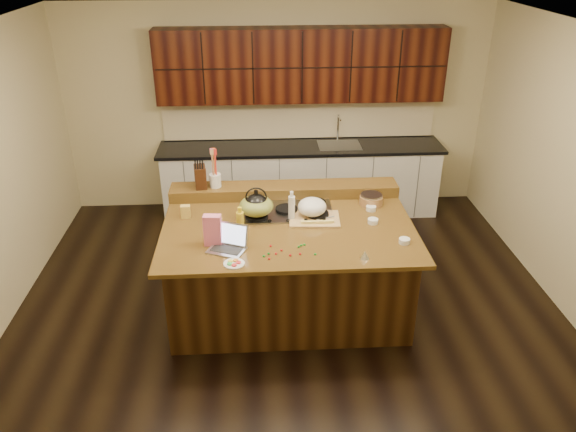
{
  "coord_description": "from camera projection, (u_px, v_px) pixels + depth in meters",
  "views": [
    {
      "loc": [
        -0.29,
        -4.72,
        3.42
      ],
      "look_at": [
        0.0,
        0.05,
        1.0
      ],
      "focal_mm": 35.0,
      "sensor_mm": 36.0,
      "label": 1
    }
  ],
  "objects": [
    {
      "name": "oil_bottle",
      "position": [
        240.0,
        226.0,
        5.07
      ],
      "size": [
        0.08,
        0.08,
        0.27
      ],
      "primitive_type": "cylinder",
      "rotation": [
        0.0,
        0.0,
        0.1
      ],
      "color": "gold",
      "rests_on": "island"
    },
    {
      "name": "gumdrop_2",
      "position": [
        281.0,
        250.0,
        4.92
      ],
      "size": [
        0.02,
        0.02,
        0.02
      ],
      "primitive_type": "ellipsoid",
      "color": "red",
      "rests_on": "island"
    },
    {
      "name": "ramekin_a",
      "position": [
        404.0,
        241.0,
        5.05
      ],
      "size": [
        0.1,
        0.1,
        0.04
      ],
      "primitive_type": "cylinder",
      "rotation": [
        0.0,
        0.0,
        0.03
      ],
      "color": "white",
      "rests_on": "island"
    },
    {
      "name": "room",
      "position": [
        288.0,
        185.0,
        5.16
      ],
      "size": [
        5.52,
        5.02,
        2.72
      ],
      "color": "black",
      "rests_on": "ground"
    },
    {
      "name": "kitchen_timer",
      "position": [
        365.0,
        255.0,
        4.81
      ],
      "size": [
        0.09,
        0.09,
        0.07
      ],
      "primitive_type": "cone",
      "rotation": [
        0.0,
        0.0,
        -0.1
      ],
      "color": "silver",
      "rests_on": "island"
    },
    {
      "name": "strainer_bowl",
      "position": [
        371.0,
        200.0,
        5.76
      ],
      "size": [
        0.26,
        0.26,
        0.09
      ],
      "primitive_type": "cylinder",
      "rotation": [
        0.0,
        0.0,
        -0.1
      ],
      "color": "#996B3F",
      "rests_on": "island"
    },
    {
      "name": "island",
      "position": [
        288.0,
        266.0,
        5.56
      ],
      "size": [
        2.4,
        1.6,
        0.92
      ],
      "color": "black",
      "rests_on": "ground"
    },
    {
      "name": "knife_block",
      "position": [
        200.0,
        177.0,
        5.82
      ],
      "size": [
        0.14,
        0.2,
        0.23
      ],
      "primitive_type": "cube",
      "rotation": [
        0.0,
        0.0,
        0.15
      ],
      "color": "black",
      "rests_on": "back_ledge"
    },
    {
      "name": "wooden_tray",
      "position": [
        313.0,
        210.0,
        5.47
      ],
      "size": [
        0.51,
        0.4,
        0.2
      ],
      "rotation": [
        0.0,
        0.0,
        -0.07
      ],
      "color": "tan",
      "rests_on": "island"
    },
    {
      "name": "gumdrop_8",
      "position": [
        290.0,
        255.0,
        4.85
      ],
      "size": [
        0.02,
        0.02,
        0.02
      ],
      "primitive_type": "ellipsoid",
      "color": "red",
      "rests_on": "island"
    },
    {
      "name": "ramekin_b",
      "position": [
        373.0,
        221.0,
        5.39
      ],
      "size": [
        0.13,
        0.13,
        0.04
      ],
      "primitive_type": "cylinder",
      "rotation": [
        0.0,
        0.0,
        -0.31
      ],
      "color": "white",
      "rests_on": "island"
    },
    {
      "name": "gumdrop_0",
      "position": [
        269.0,
        259.0,
        4.8
      ],
      "size": [
        0.02,
        0.02,
        0.02
      ],
      "primitive_type": "ellipsoid",
      "color": "red",
      "rests_on": "island"
    },
    {
      "name": "green_bowl",
      "position": [
        256.0,
        206.0,
        5.43
      ],
      "size": [
        0.44,
        0.44,
        0.18
      ],
      "primitive_type": "ellipsoid",
      "rotation": [
        0.0,
        0.0,
        -0.43
      ],
      "color": "olive",
      "rests_on": "cooktop"
    },
    {
      "name": "vinegar_bottle",
      "position": [
        292.0,
        208.0,
        5.41
      ],
      "size": [
        0.08,
        0.08,
        0.25
      ],
      "primitive_type": "cylinder",
      "rotation": [
        0.0,
        0.0,
        0.32
      ],
      "color": "silver",
      "rests_on": "island"
    },
    {
      "name": "gumdrop_5",
      "position": [
        301.0,
        245.0,
        5.0
      ],
      "size": [
        0.02,
        0.02,
        0.02
      ],
      "primitive_type": "ellipsoid",
      "color": "#198C26",
      "rests_on": "island"
    },
    {
      "name": "gumdrop_11",
      "position": [
        304.0,
        245.0,
        5.01
      ],
      "size": [
        0.02,
        0.02,
        0.02
      ],
      "primitive_type": "ellipsoid",
      "color": "#198C26",
      "rests_on": "island"
    },
    {
      "name": "gumdrop_7",
      "position": [
        264.0,
        256.0,
        4.84
      ],
      "size": [
        0.02,
        0.02,
        0.02
      ],
      "primitive_type": "ellipsoid",
      "color": "#198C26",
      "rests_on": "island"
    },
    {
      "name": "pink_bag",
      "position": [
        213.0,
        230.0,
        4.97
      ],
      "size": [
        0.16,
        0.1,
        0.29
      ],
      "primitive_type": "cube",
      "rotation": [
        0.0,
        0.0,
        -0.09
      ],
      "color": "pink",
      "rests_on": "island"
    },
    {
      "name": "utensil_crock",
      "position": [
        215.0,
        180.0,
        5.85
      ],
      "size": [
        0.16,
        0.16,
        0.14
      ],
      "primitive_type": "cylinder",
      "rotation": [
        0.0,
        0.0,
        -0.37
      ],
      "color": "white",
      "rests_on": "back_ledge"
    },
    {
      "name": "back_counter",
      "position": [
        301.0,
        141.0,
        7.32
      ],
      "size": [
        3.7,
        0.66,
        2.4
      ],
      "color": "silver",
      "rests_on": "ground"
    },
    {
      "name": "package_box",
      "position": [
        186.0,
        212.0,
        5.49
      ],
      "size": [
        0.09,
        0.07,
        0.13
      ],
      "primitive_type": "cube",
      "rotation": [
        0.0,
        0.0,
        0.04
      ],
      "color": "gold",
      "rests_on": "island"
    },
    {
      "name": "gumdrop_3",
      "position": [
        268.0,
        254.0,
        4.87
      ],
      "size": [
        0.02,
        0.02,
        0.02
      ],
      "primitive_type": "ellipsoid",
      "color": "#198C26",
      "rests_on": "island"
    },
    {
      "name": "laptop",
      "position": [
        229.0,
        243.0,
        4.94
      ],
      "size": [
        0.39,
        0.35,
        0.22
      ],
      "rotation": [
        0.0,
        0.0,
        -0.4
      ],
      "color": "#B7B7BC",
      "rests_on": "island"
    },
    {
      "name": "cooktop",
      "position": [
        286.0,
        210.0,
        5.61
      ],
      "size": [
        0.92,
        0.52,
        0.05
      ],
      "color": "gray",
      "rests_on": "island"
    },
    {
      "name": "gumdrop_6",
      "position": [
        276.0,
        254.0,
        4.87
      ],
      "size": [
        0.02,
        0.02,
        0.02
      ],
      "primitive_type": "ellipsoid",
      "color": "red",
      "rests_on": "island"
    },
    {
      "name": "gumdrop_9",
      "position": [
        299.0,
        247.0,
        4.98
      ],
      "size": [
        0.02,
        0.02,
        0.02
      ],
      "primitive_type": "ellipsoid",
      "color": "#198C26",
      "rests_on": "island"
    },
    {
      "name": "back_ledge",
      "position": [
        284.0,
        190.0,
        5.95
      ],
      "size": [
        2.4,
        0.3,
        0.12
      ],
      "primitive_type": "cube",
      "color": "black",
      "rests_on": "island"
    },
    {
      "name": "gumdrop_10",
      "position": [
        300.0,
        254.0,
        4.87
      ],
      "size": [
        0.02,
        0.02,
        0.02
      ],
      "primitive_type": "ellipsoid",
      "color": "red",
      "rests_on": "island"
    },
    {
      "name": "kettle",
      "position": [
        256.0,
        205.0,
        5.42
      ],
      "size": [
        0.3,
        0.3,
        0.21
      ],
      "primitive_type": "ellipsoid",
      "rotation": [
        0.0,
        0.0,
        0.31
      ],
      "color": "black",
      "rests_on": "cooktop"
    },
    {
      "name": "gumdrop_1",
      "position": [
        315.0,
        254.0,
        4.86
      ],
      "size": [
        0.02,
        0.02,
        0.02
      ],
      "primitive_type": "ellipsoid",
      "color": "#198C26",
      "rests_on": "island"
    },
    {
      "name": "gumdrop_4",
      "position": [
        271.0,
        246.0,
        4.99
      ],
      "size": [
        0.02,
        0.02,
        0.02
      ],
      "primitive_type": "ellipsoid",
      "color": "red",
      "rests_on": "island"
    },
    {
      "name": "ramekin_c",
      "position": [
        371.0,
        208.0,
        5.64
      ],
      "size": [
        0.13,
        0.13,
        0.04
      ],
      "primitive_type": "cylinder",
      "rotation": [
        0.0,
        0.0,
        -0.33
      ],
      "color": "white",
      "rests_on": "island"
    },
    {
      "name": "candy_plate",
      "position": [
        234.0,
        264.0,
        4.73
      ],
      "size": [
        0.21,
        0.21,
        0.01
      ],
      "primitive_type": "cylinder",
      "rotation": [
        0.0,
        0.0,
        0.21
      ],
      "color": "white",
      "rests_on": "island"
    }
  ]
}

